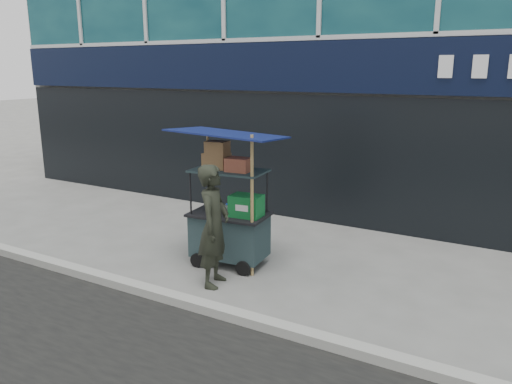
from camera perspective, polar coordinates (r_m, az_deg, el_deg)
The scene contains 4 objects.
ground at distance 6.59m, azimuth -7.27°, elevation -12.04°, with size 80.00×80.00×0.00m, color #63635F.
curb at distance 6.42m, azimuth -8.38°, elevation -12.21°, with size 80.00×0.18×0.12m, color #96978F.
vendor_cart at distance 7.39m, azimuth -2.97°, elevation -2.99°, with size 1.62×1.22×2.06m.
vendor_man at distance 6.68m, azimuth -4.84°, elevation -3.88°, with size 0.61×0.40×1.67m, color black.
Camera 1 is at (3.62, -4.69, 2.88)m, focal length 35.00 mm.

